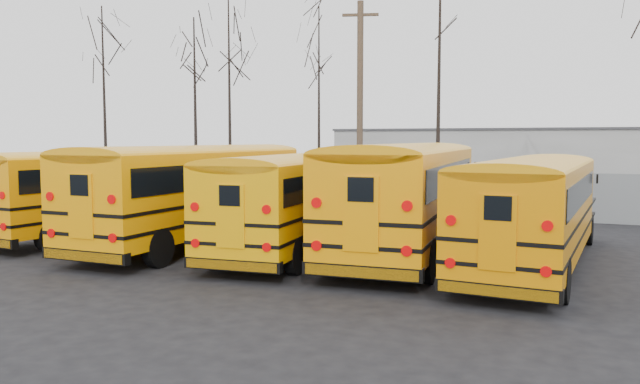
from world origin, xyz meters
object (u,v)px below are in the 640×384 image
at_px(bus_c, 300,193).
at_px(utility_pole_left, 360,101).
at_px(bus_a, 111,184).
at_px(bus_b, 199,185).
at_px(bus_d, 408,188).
at_px(bus_e, 533,203).

xyz_separation_m(bus_c, utility_pole_left, (-2.61, 13.03, 3.52)).
bearing_deg(bus_a, bus_c, 3.31).
bearing_deg(bus_b, bus_d, 8.66).
bearing_deg(bus_b, bus_a, 174.16).
bearing_deg(bus_c, bus_d, 8.85).
height_order(bus_c, bus_e, bus_c).
relative_size(bus_b, bus_d, 0.97).
height_order(bus_d, bus_e, bus_d).
distance_m(bus_d, bus_e, 3.67).
bearing_deg(bus_c, bus_a, 173.26).
relative_size(bus_c, utility_pole_left, 1.05).
bearing_deg(utility_pole_left, bus_b, -110.24).
bearing_deg(bus_c, bus_b, 178.30).
distance_m(bus_c, bus_e, 6.71).
height_order(bus_b, bus_d, bus_d).
bearing_deg(bus_c, bus_e, -6.29).
xyz_separation_m(bus_a, bus_b, (3.98, -0.44, 0.12)).
relative_size(bus_b, bus_c, 1.07).
bearing_deg(bus_a, utility_pole_left, 74.56).
distance_m(bus_a, bus_d, 10.62).
xyz_separation_m(bus_d, bus_e, (3.54, -0.94, -0.20)).
bearing_deg(bus_e, bus_d, 168.98).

